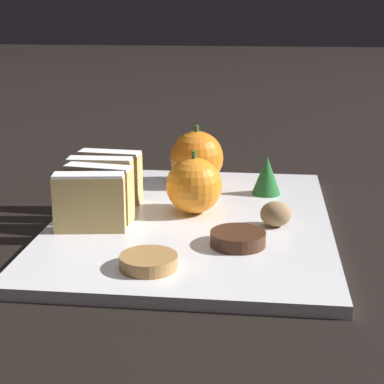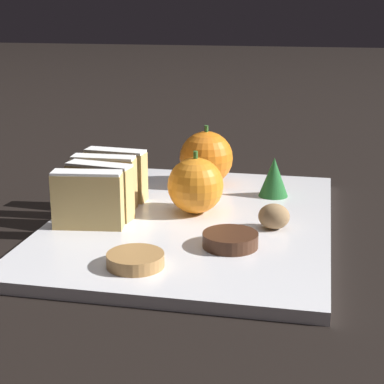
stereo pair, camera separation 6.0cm
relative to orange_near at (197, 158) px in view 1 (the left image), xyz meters
name	(u,v)px [view 1 (the left image)]	position (x,y,z in m)	size (l,w,h in m)	color
ground_plane	(192,228)	(0.01, -0.14, -0.05)	(6.00, 6.00, 0.00)	black
serving_platter	(192,223)	(0.01, -0.14, -0.04)	(0.30, 0.40, 0.01)	white
stollen_slice_front	(89,203)	(-0.09, -0.19, 0.00)	(0.08, 0.03, 0.06)	tan
stollen_slice_second	(99,193)	(-0.09, -0.16, 0.00)	(0.08, 0.03, 0.06)	tan
stollen_slice_third	(101,184)	(-0.10, -0.12, 0.00)	(0.07, 0.02, 0.06)	tan
stollen_slice_fourth	(110,177)	(-0.09, -0.09, 0.00)	(0.08, 0.03, 0.06)	tan
orange_near	(197,158)	(0.00, 0.00, 0.00)	(0.07, 0.07, 0.08)	orange
orange_far	(196,185)	(0.01, -0.12, 0.00)	(0.06, 0.06, 0.07)	orange
walnut	(276,214)	(0.10, -0.16, -0.02)	(0.03, 0.03, 0.03)	#9E7A51
chocolate_cookie	(238,239)	(0.06, -0.22, -0.03)	(0.06, 0.06, 0.01)	#472819
gingerbread_cookie	(149,262)	(-0.01, -0.28, -0.03)	(0.05, 0.05, 0.01)	#B27F47
evergreen_sprig	(267,175)	(0.09, -0.04, -0.01)	(0.04, 0.04, 0.05)	#23662D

